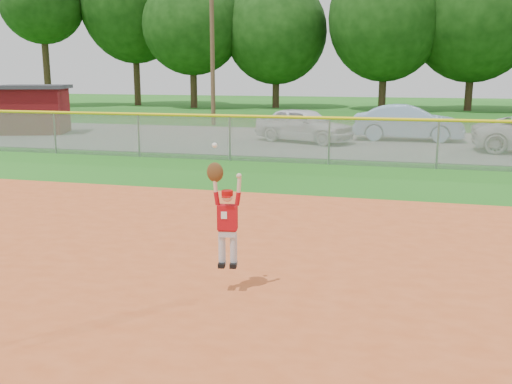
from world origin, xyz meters
TOP-DOWN VIEW (x-y plane):
  - ground at (0.00, 0.00)m, footprint 120.00×120.00m
  - clay_infield at (0.00, -3.00)m, footprint 24.00×16.00m
  - parking_strip at (0.00, 16.00)m, footprint 44.00×10.00m
  - car_white_a at (-1.78, 15.49)m, footprint 4.55×3.13m
  - car_blue at (2.46, 17.20)m, footprint 4.59×1.62m
  - utility_shed at (-14.79, 15.64)m, footprint 3.69×3.25m
  - outfield_fence at (0.00, 10.00)m, footprint 40.06×0.10m
  - power_lines at (1.00, 22.00)m, footprint 19.40×0.24m
  - tree_line at (0.96, 37.90)m, footprint 62.37×13.00m
  - ballplayer at (0.09, -1.25)m, footprint 0.47×0.22m

SIDE VIEW (x-z plane):
  - ground at x=0.00m, z-range 0.00..0.00m
  - parking_strip at x=0.00m, z-range 0.00..0.03m
  - clay_infield at x=0.00m, z-range 0.00..0.04m
  - car_white_a at x=-1.78m, z-range 0.03..1.47m
  - car_blue at x=2.46m, z-range 0.03..1.54m
  - outfield_fence at x=0.00m, z-range 0.11..1.66m
  - ballplayer at x=0.09m, z-range 0.25..1.92m
  - utility_shed at x=-14.79m, z-range 0.02..2.34m
  - power_lines at x=1.00m, z-range 0.18..9.18m
  - tree_line at x=0.96m, z-range 0.32..14.75m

